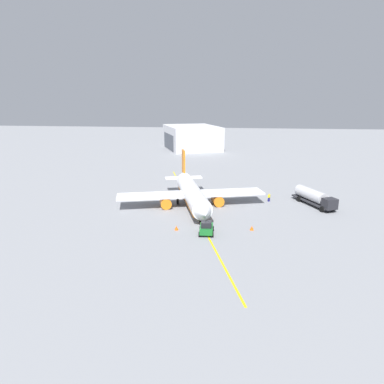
# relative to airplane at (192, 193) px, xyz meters

# --- Properties ---
(ground_plane) EXTENTS (400.00, 400.00, 0.00)m
(ground_plane) POSITION_rel_airplane_xyz_m (0.48, 0.14, -2.58)
(ground_plane) COLOR gray
(airplane) EXTENTS (28.64, 29.31, 9.52)m
(airplane) POSITION_rel_airplane_xyz_m (0.00, 0.00, 0.00)
(airplane) COLOR white
(airplane) RESTS_ON ground
(fuel_tanker) EXTENTS (11.34, 7.11, 3.15)m
(fuel_tanker) POSITION_rel_airplane_xyz_m (-3.56, 24.20, -0.84)
(fuel_tanker) COLOR #2D2D33
(fuel_tanker) RESTS_ON ground
(pushback_tug) EXTENTS (3.70, 2.47, 2.20)m
(pushback_tug) POSITION_rel_airplane_xyz_m (14.54, 4.25, -1.57)
(pushback_tug) COLOR #196B28
(pushback_tug) RESTS_ON ground
(refueling_worker) EXTENTS (0.62, 0.53, 1.71)m
(refueling_worker) POSITION_rel_airplane_xyz_m (-5.24, 15.56, -1.76)
(refueling_worker) COLOR navy
(refueling_worker) RESTS_ON ground
(safety_cone_nose) EXTENTS (0.66, 0.66, 0.74)m
(safety_cone_nose) POSITION_rel_airplane_xyz_m (11.87, 11.42, -2.21)
(safety_cone_nose) COLOR #F2590F
(safety_cone_nose) RESTS_ON ground
(safety_cone_wingtip) EXTENTS (0.65, 0.65, 0.72)m
(safety_cone_wingtip) POSITION_rel_airplane_xyz_m (13.43, -0.72, -2.22)
(safety_cone_wingtip) COLOR #F2590F
(safety_cone_wingtip) RESTS_ON ground
(distant_hangar) EXTENTS (33.19, 28.91, 9.75)m
(distant_hangar) POSITION_rel_airplane_xyz_m (-82.51, -10.86, 2.29)
(distant_hangar) COLOR silver
(distant_hangar) RESTS_ON ground
(taxi_line_marking) EXTENTS (67.05, 20.09, 0.01)m
(taxi_line_marking) POSITION_rel_airplane_xyz_m (0.48, 0.14, -2.57)
(taxi_line_marking) COLOR yellow
(taxi_line_marking) RESTS_ON ground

